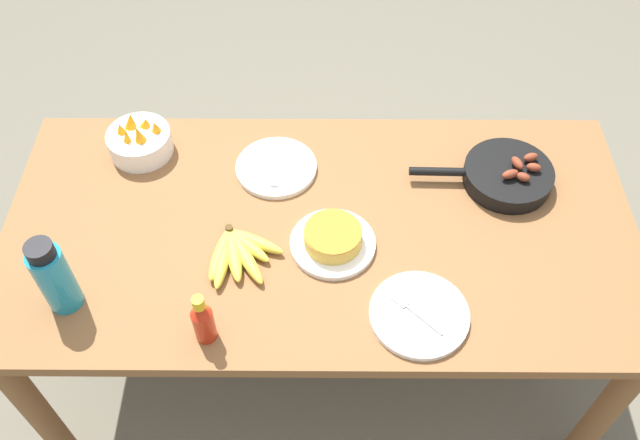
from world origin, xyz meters
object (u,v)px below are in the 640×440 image
object	(u,v)px
banana_bunch	(236,252)
skillet	(506,175)
water_bottle	(54,277)
frittata_plate_center	(333,240)
empty_plate_far_left	(276,168)
hot_sauce_bottle	(203,320)
empty_plate_near_front	(419,315)
fruit_bowl_mango	(140,141)

from	to	relation	value
banana_bunch	skillet	distance (m)	0.77
water_bottle	frittata_plate_center	bearing A→B (deg)	14.85
water_bottle	banana_bunch	bearing A→B (deg)	18.82
water_bottle	empty_plate_far_left	bearing A→B (deg)	41.84
banana_bunch	skillet	size ratio (longest dim) A/B	0.51
frittata_plate_center	hot_sauce_bottle	world-z (taller)	hot_sauce_bottle
skillet	empty_plate_near_front	size ratio (longest dim) A/B	1.65
fruit_bowl_mango	banana_bunch	bearing A→B (deg)	-50.71
frittata_plate_center	banana_bunch	bearing A→B (deg)	-171.97
banana_bunch	water_bottle	size ratio (longest dim) A/B	0.89
water_bottle	hot_sauce_bottle	bearing A→B (deg)	-14.70
empty_plate_near_front	water_bottle	xyz separation A→B (m)	(-0.86, 0.04, 0.10)
skillet	frittata_plate_center	bearing A→B (deg)	26.01
banana_bunch	empty_plate_near_front	world-z (taller)	banana_bunch
empty_plate_far_left	water_bottle	xyz separation A→B (m)	(-0.49, -0.44, 0.10)
skillet	hot_sauce_bottle	size ratio (longest dim) A/B	2.48
frittata_plate_center	empty_plate_far_left	size ratio (longest dim) A/B	0.97
banana_bunch	fruit_bowl_mango	xyz separation A→B (m)	(-0.31, 0.37, 0.02)
empty_plate_near_front	empty_plate_far_left	world-z (taller)	same
skillet	fruit_bowl_mango	size ratio (longest dim) A/B	2.18
empty_plate_far_left	water_bottle	size ratio (longest dim) A/B	1.02
skillet	banana_bunch	bearing A→B (deg)	20.65
empty_plate_far_left	hot_sauce_bottle	world-z (taller)	hot_sauce_bottle
banana_bunch	empty_plate_near_front	distance (m)	0.49
empty_plate_near_front	hot_sauce_bottle	xyz separation A→B (m)	(-0.50, -0.05, 0.06)
empty_plate_near_front	empty_plate_far_left	bearing A→B (deg)	127.33
frittata_plate_center	empty_plate_near_front	xyz separation A→B (m)	(0.21, -0.21, -0.02)
banana_bunch	fruit_bowl_mango	world-z (taller)	fruit_bowl_mango
empty_plate_far_left	water_bottle	bearing A→B (deg)	-138.16
skillet	empty_plate_near_front	distance (m)	0.52
empty_plate_far_left	hot_sauce_bottle	distance (m)	0.55
water_bottle	hot_sauce_bottle	size ratio (longest dim) A/B	1.41
empty_plate_near_front	fruit_bowl_mango	distance (m)	0.94
water_bottle	hot_sauce_bottle	xyz separation A→B (m)	(0.35, -0.09, -0.04)
empty_plate_near_front	empty_plate_far_left	xyz separation A→B (m)	(-0.37, 0.48, 0.00)
skillet	water_bottle	bearing A→B (deg)	20.40
skillet	empty_plate_far_left	distance (m)	0.64
banana_bunch	empty_plate_far_left	distance (m)	0.32
empty_plate_near_front	empty_plate_far_left	distance (m)	0.60
hot_sauce_bottle	banana_bunch	bearing A→B (deg)	77.30
empty_plate_near_front	water_bottle	distance (m)	0.86
water_bottle	hot_sauce_bottle	world-z (taller)	water_bottle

